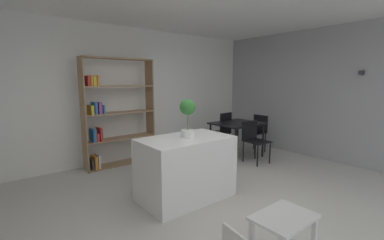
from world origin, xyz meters
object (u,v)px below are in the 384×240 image
(potted_plant_on_island, at_px, (188,114))
(dining_chair_far, at_px, (223,129))
(child_table, at_px, (284,225))
(dining_chair_window_side, at_px, (257,130))
(kitchen_island, at_px, (186,168))
(open_bookshelf, at_px, (112,115))
(dining_chair_near, at_px, (254,138))
(dining_table, at_px, (237,126))

(potted_plant_on_island, distance_m, dining_chair_far, 2.61)
(child_table, bearing_deg, dining_chair_window_side, 41.11)
(kitchen_island, bearing_deg, open_bookshelf, 96.86)
(open_bookshelf, relative_size, dining_chair_near, 2.49)
(kitchen_island, xyz_separation_m, dining_chair_window_side, (2.85, 0.94, 0.09))
(potted_plant_on_island, distance_m, open_bookshelf, 2.09)
(dining_chair_window_side, bearing_deg, dining_chair_far, -119.33)
(dining_chair_window_side, bearing_deg, dining_chair_near, -53.90)
(dining_chair_near, xyz_separation_m, dining_chair_far, (0.00, 0.91, 0.05))
(dining_chair_window_side, bearing_deg, potted_plant_on_island, -68.05)
(potted_plant_on_island, xyz_separation_m, child_table, (-0.18, -1.68, -0.85))
(open_bookshelf, distance_m, dining_chair_far, 2.53)
(open_bookshelf, bearing_deg, child_table, -88.27)
(potted_plant_on_island, xyz_separation_m, dining_chair_far, (2.10, 1.39, -0.67))
(dining_table, height_order, dining_chair_far, dining_chair_far)
(child_table, xyz_separation_m, dining_chair_window_side, (2.99, 2.61, 0.15))
(child_table, distance_m, dining_table, 3.47)
(dining_chair_far, bearing_deg, dining_table, 82.68)
(kitchen_island, distance_m, open_bookshelf, 2.16)
(potted_plant_on_island, height_order, dining_chair_far, potted_plant_on_island)
(potted_plant_on_island, bearing_deg, kitchen_island, -171.70)
(kitchen_island, xyz_separation_m, dining_chair_near, (2.14, 0.48, 0.07))
(child_table, distance_m, dining_chair_window_side, 3.97)
(open_bookshelf, relative_size, dining_chair_far, 2.23)
(open_bookshelf, bearing_deg, dining_chair_near, -33.47)
(kitchen_island, distance_m, potted_plant_on_island, 0.79)
(kitchen_island, relative_size, child_table, 2.23)
(dining_chair_window_side, xyz_separation_m, dining_chair_far, (-0.71, 0.46, 0.03))
(kitchen_island, relative_size, dining_chair_window_side, 1.49)
(dining_chair_near, bearing_deg, child_table, -131.40)
(potted_plant_on_island, relative_size, dining_chair_near, 0.64)
(kitchen_island, bearing_deg, dining_chair_far, 33.04)
(open_bookshelf, relative_size, child_table, 3.65)
(dining_chair_near, relative_size, dining_chair_far, 0.90)
(child_table, bearing_deg, open_bookshelf, 91.73)
(potted_plant_on_island, xyz_separation_m, dining_chair_near, (2.10, 0.48, -0.72))
(open_bookshelf, xyz_separation_m, dining_table, (2.38, -1.12, -0.34))
(child_table, relative_size, dining_table, 0.57)
(child_table, xyz_separation_m, dining_table, (2.27, 2.61, 0.30))
(kitchen_island, bearing_deg, dining_table, 23.79)
(potted_plant_on_island, height_order, child_table, potted_plant_on_island)
(dining_chair_far, bearing_deg, potted_plant_on_island, 27.44)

